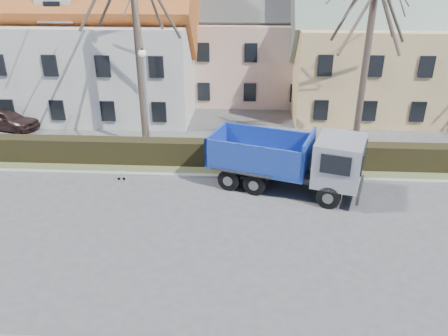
# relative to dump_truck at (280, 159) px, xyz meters

# --- Properties ---
(ground) EXTENTS (120.00, 120.00, 0.00)m
(ground) POSITION_rel_dump_truck_xyz_m (-5.44, -3.72, -1.46)
(ground) COLOR #4A4A4C
(curb_far) EXTENTS (80.00, 0.30, 0.12)m
(curb_far) POSITION_rel_dump_truck_xyz_m (-5.44, 0.88, -1.40)
(curb_far) COLOR gray
(curb_far) RESTS_ON ground
(grass_strip) EXTENTS (80.00, 3.00, 0.10)m
(grass_strip) POSITION_rel_dump_truck_xyz_m (-5.44, 2.48, -1.41)
(grass_strip) COLOR #4C5630
(grass_strip) RESTS_ON ground
(hedge) EXTENTS (60.00, 0.90, 1.30)m
(hedge) POSITION_rel_dump_truck_xyz_m (-5.44, 2.28, -0.81)
(hedge) COLOR black
(hedge) RESTS_ON ground
(building_white) EXTENTS (26.80, 10.80, 9.50)m
(building_white) POSITION_rel_dump_truck_xyz_m (-18.44, 12.28, 3.29)
(building_white) COLOR silver
(building_white) RESTS_ON ground
(building_pink) EXTENTS (10.80, 8.80, 8.00)m
(building_pink) POSITION_rel_dump_truck_xyz_m (-1.44, 16.28, 2.54)
(building_pink) COLOR #D4A996
(building_pink) RESTS_ON ground
(building_yellow) EXTENTS (18.80, 10.80, 8.50)m
(building_yellow) POSITION_rel_dump_truck_xyz_m (10.56, 13.28, 2.79)
(building_yellow) COLOR #DCB679
(building_yellow) RESTS_ON ground
(tree_1) EXTENTS (9.20, 9.20, 12.65)m
(tree_1) POSITION_rel_dump_truck_xyz_m (-7.44, 4.78, 4.86)
(tree_1) COLOR #453830
(tree_1) RESTS_ON ground
(tree_2) EXTENTS (8.00, 8.00, 11.00)m
(tree_2) POSITION_rel_dump_truck_xyz_m (4.56, 4.78, 4.04)
(tree_2) COLOR #453830
(tree_2) RESTS_ON ground
(dump_truck) EXTENTS (7.79, 4.85, 2.92)m
(dump_truck) POSITION_rel_dump_truck_xyz_m (0.00, 0.00, 0.00)
(dump_truck) COLOR navy
(dump_truck) RESTS_ON ground
(streetlight) EXTENTS (0.46, 0.46, 5.90)m
(streetlight) POSITION_rel_dump_truck_xyz_m (-6.87, 3.28, 1.49)
(streetlight) COLOR #94989C
(streetlight) RESTS_ON ground
(cart_frame) EXTENTS (0.61, 0.36, 0.55)m
(cart_frame) POSITION_rel_dump_truck_xyz_m (-7.84, 0.29, -1.19)
(cart_frame) COLOR silver
(cart_frame) RESTS_ON ground
(parked_car_a) EXTENTS (4.37, 2.79, 1.39)m
(parked_car_a) POSITION_rel_dump_truck_xyz_m (-16.87, 7.16, -0.77)
(parked_car_a) COLOR black
(parked_car_a) RESTS_ON ground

